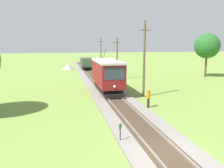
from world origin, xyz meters
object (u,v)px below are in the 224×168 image
at_px(freight_car, 87,63).
at_px(utility_pole_far, 101,53).
at_px(track_worker, 148,97).
at_px(gravel_pile, 68,67).
at_px(red_tram, 107,74).
at_px(trackside_signal_marker, 120,132).
at_px(tree_right_near, 207,46).
at_px(utility_pole_mid, 117,58).
at_px(utility_pole_near_tram, 144,59).

height_order(freight_car, utility_pole_far, utility_pole_far).
bearing_deg(track_worker, gravel_pile, -37.67).
bearing_deg(freight_car, red_tram, -89.99).
relative_size(utility_pole_far, track_worker, 3.85).
relative_size(freight_car, track_worker, 2.91).
height_order(utility_pole_far, trackside_signal_marker, utility_pole_far).
xyz_separation_m(red_tram, trackside_signal_marker, (-1.94, -14.21, -1.53)).
height_order(trackside_signal_marker, tree_right_near, tree_right_near).
xyz_separation_m(utility_pole_mid, track_worker, (-1.02, -16.94, -2.45)).
xyz_separation_m(freight_car, gravel_pile, (-3.89, 2.57, -0.95)).
height_order(freight_car, gravel_pile, freight_car).
bearing_deg(tree_right_near, utility_pole_mid, 178.67).
bearing_deg(track_worker, freight_car, -43.92).
bearing_deg(trackside_signal_marker, freight_car, 87.05).
xyz_separation_m(trackside_signal_marker, track_worker, (4.39, 7.03, 0.32)).
distance_m(utility_pole_near_tram, utility_pole_far, 28.60).
bearing_deg(freight_car, utility_pole_mid, -75.68).
relative_size(gravel_pile, track_worker, 1.65).
bearing_deg(tree_right_near, gravel_pile, 144.30).
distance_m(red_tram, utility_pole_far, 25.90).
bearing_deg(utility_pole_mid, gravel_pile, 114.47).
relative_size(trackside_signal_marker, track_worker, 0.66).
bearing_deg(freight_car, utility_pole_far, 33.28).
bearing_deg(trackside_signal_marker, utility_pole_near_tram, 64.34).
relative_size(utility_pole_mid, trackside_signal_marker, 5.67).
height_order(red_tram, trackside_signal_marker, red_tram).
height_order(red_tram, gravel_pile, red_tram).
xyz_separation_m(red_tram, tree_right_near, (19.12, 9.40, 3.10)).
height_order(freight_car, track_worker, freight_car).
xyz_separation_m(utility_pole_near_tram, utility_pole_far, (0.00, 28.59, -0.63)).
distance_m(utility_pole_near_tram, track_worker, 5.38).
relative_size(freight_car, trackside_signal_marker, 4.41).
bearing_deg(gravel_pile, utility_pole_mid, -65.53).
height_order(utility_pole_mid, trackside_signal_marker, utility_pole_mid).
height_order(utility_pole_mid, tree_right_near, tree_right_near).
distance_m(freight_car, utility_pole_far, 4.60).
bearing_deg(utility_pole_far, track_worker, -91.78).
bearing_deg(track_worker, utility_pole_mid, -51.95).
bearing_deg(utility_pole_mid, utility_pole_far, 90.00).
relative_size(trackside_signal_marker, gravel_pile, 0.40).
distance_m(utility_pole_near_tram, tree_right_near, 19.97).
relative_size(utility_pole_near_tram, track_worker, 4.55).
bearing_deg(trackside_signal_marker, track_worker, 58.03).
bearing_deg(gravel_pile, trackside_signal_marker, -87.22).
relative_size(utility_pole_mid, track_worker, 3.75).
xyz_separation_m(utility_pole_mid, gravel_pile, (-7.36, 16.17, -2.83)).
bearing_deg(utility_pole_near_tram, tree_right_near, 38.29).
xyz_separation_m(utility_pole_mid, tree_right_near, (15.65, -0.36, 1.86)).
relative_size(red_tram, tree_right_near, 1.15).
distance_m(gravel_pile, tree_right_near, 28.71).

